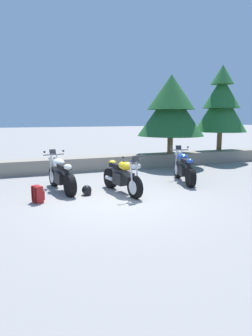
{
  "coord_description": "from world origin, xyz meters",
  "views": [
    {
      "loc": [
        -2.51,
        -7.2,
        2.19
      ],
      "look_at": [
        0.75,
        1.2,
        0.65
      ],
      "focal_mm": 32.13,
      "sensor_mm": 36.0,
      "label": 1
    }
  ],
  "objects": [
    {
      "name": "pine_tree_mid_left",
      "position": [
        7.26,
        5.09,
        2.81
      ],
      "size": [
        2.52,
        2.52,
        4.11
      ],
      "color": "brown",
      "rests_on": "stone_wall"
    },
    {
      "name": "rider_helmet",
      "position": [
        -0.55,
        0.92,
        0.14
      ],
      "size": [
        0.28,
        0.28,
        0.28
      ],
      "color": "black",
      "rests_on": "ground"
    },
    {
      "name": "motorcycle_blue_far_right",
      "position": [
        2.94,
        1.42,
        0.49
      ],
      "size": [
        0.85,
        2.03,
        1.18
      ],
      "color": "black",
      "rests_on": "ground"
    },
    {
      "name": "ground_plane",
      "position": [
        0.0,
        0.0,
        0.0
      ],
      "size": [
        120.0,
        120.0,
        0.0
      ],
      "primitive_type": "plane",
      "color": "gray"
    },
    {
      "name": "rider_backpack",
      "position": [
        -1.91,
        0.62,
        0.24
      ],
      "size": [
        0.33,
        0.35,
        0.47
      ],
      "color": "#A31E1E",
      "rests_on": "ground"
    },
    {
      "name": "stone_wall",
      "position": [
        0.0,
        4.8,
        0.28
      ],
      "size": [
        36.0,
        0.8,
        0.55
      ],
      "primitive_type": "cube",
      "color": "gray",
      "rests_on": "ground"
    },
    {
      "name": "pine_tree_far_left",
      "position": [
        4.17,
        4.56,
        2.63
      ],
      "size": [
        2.91,
        2.91,
        3.44
      ],
      "color": "brown",
      "rests_on": "stone_wall"
    },
    {
      "name": "motorcycle_white_near_left",
      "position": [
        -1.14,
        1.68,
        0.49
      ],
      "size": [
        0.76,
        2.06,
        1.18
      ],
      "color": "black",
      "rests_on": "ground"
    },
    {
      "name": "motorcycle_yellow_centre",
      "position": [
        0.47,
        0.77,
        0.49
      ],
      "size": [
        0.75,
        2.06,
        1.18
      ],
      "color": "black",
      "rests_on": "ground"
    }
  ]
}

